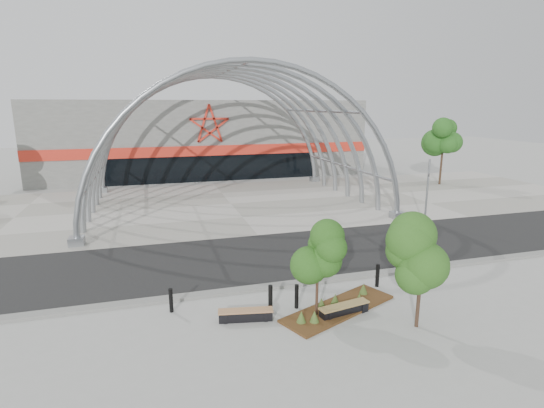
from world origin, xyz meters
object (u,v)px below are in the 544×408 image
at_px(street_tree_0, 318,255).
at_px(bench_1, 344,310).
at_px(bollard_2, 297,296).
at_px(street_tree_1, 423,253).
at_px(signal_pole, 427,191).
at_px(bench_0, 246,315).

distance_m(street_tree_0, bench_1, 2.39).
relative_size(bench_1, bollard_2, 2.18).
bearing_deg(street_tree_1, signal_pole, 53.32).
height_order(signal_pole, bench_0, signal_pole).
relative_size(street_tree_0, street_tree_1, 0.87).
bearing_deg(bench_1, signal_pole, 42.85).
xyz_separation_m(bench_0, bollard_2, (2.07, 0.40, 0.27)).
xyz_separation_m(signal_pole, bench_1, (-10.20, -9.47, -2.03)).
xyz_separation_m(street_tree_0, bollard_2, (-0.49, 0.80, -1.89)).
distance_m(signal_pole, street_tree_1, 13.63).
height_order(bench_0, bench_1, bench_1).
xyz_separation_m(signal_pole, bench_0, (-13.77, -8.84, -2.03)).
distance_m(signal_pole, street_tree_0, 14.53).
relative_size(street_tree_1, bench_0, 1.89).
bearing_deg(street_tree_0, bollard_2, 121.41).
height_order(street_tree_1, bollard_2, street_tree_1).
xyz_separation_m(bench_1, bollard_2, (-1.49, 1.03, 0.27)).
distance_m(street_tree_1, bollard_2, 4.89).
bearing_deg(signal_pole, bench_0, -147.31).
height_order(street_tree_0, street_tree_1, street_tree_1).
xyz_separation_m(street_tree_1, bench_1, (-2.07, 1.46, -2.51)).
relative_size(street_tree_0, bench_1, 1.60).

